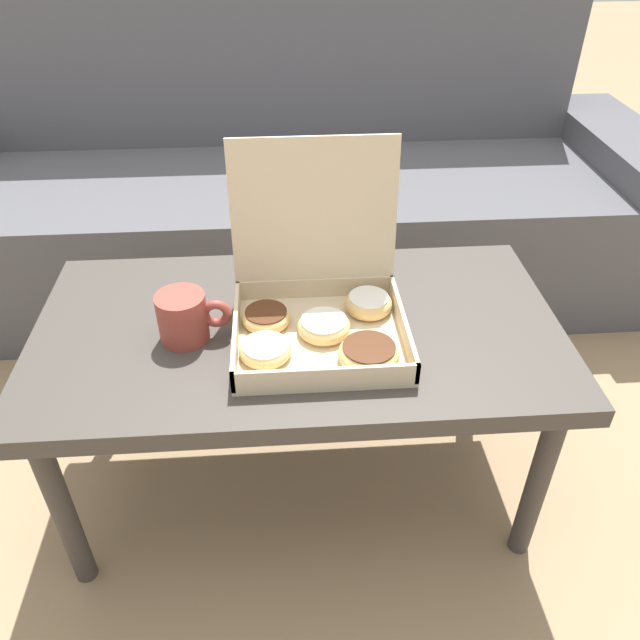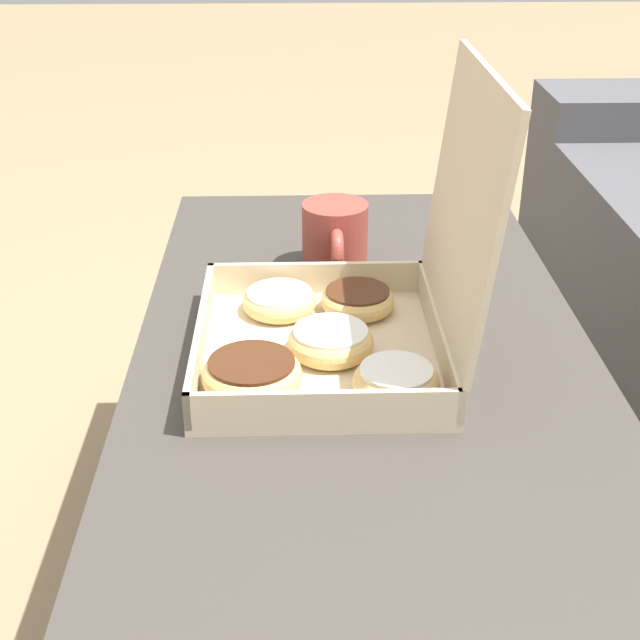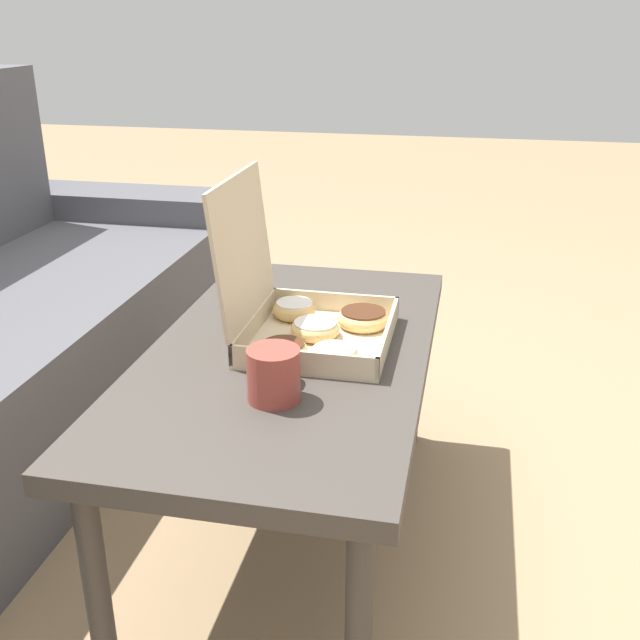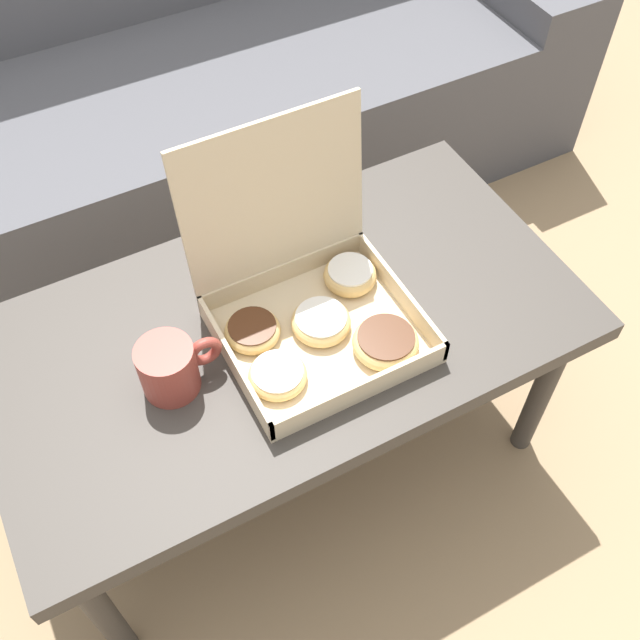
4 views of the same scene
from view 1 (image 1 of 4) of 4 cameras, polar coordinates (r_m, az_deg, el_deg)
The scene contains 5 objects.
ground_plane at distance 1.69m, azimuth -1.94°, elevation -9.94°, with size 12.00×12.00×0.00m, color #937756.
couch at distance 2.18m, azimuth -3.08°, elevation 11.64°, with size 2.47×0.81×0.95m.
coffee_table at distance 1.29m, azimuth -2.00°, elevation -2.14°, with size 1.06×0.57×0.47m.
pastry_box at distance 1.20m, azimuth 0.18°, elevation 0.97°, with size 0.33×0.33×0.34m.
coffee_mug at distance 1.22m, azimuth -12.27°, elevation 0.27°, with size 0.14×0.10×0.10m.
Camera 1 is at (-0.03, -1.17, 1.23)m, focal length 35.00 mm.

